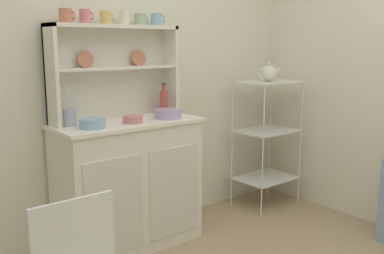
{
  "coord_description": "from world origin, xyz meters",
  "views": [
    {
      "loc": [
        -1.54,
        -1.11,
        1.37
      ],
      "look_at": [
        0.27,
        1.12,
        0.83
      ],
      "focal_mm": 41.12,
      "sensor_mm": 36.0,
      "label": 1
    }
  ],
  "objects_px": {
    "porcelain_teapot": "(269,73)",
    "bowl_mixing_large": "(92,123)",
    "hutch_cabinet": "(129,183)",
    "jam_bottle": "(164,102)",
    "cup_terracotta_0": "(66,16)",
    "bakers_rack": "(267,129)",
    "hutch_shelf_unit": "(113,64)",
    "utensil_jar": "(70,117)"
  },
  "relations": [
    {
      "from": "porcelain_teapot",
      "to": "bowl_mixing_large",
      "type": "bearing_deg",
      "value": -179.52
    },
    {
      "from": "hutch_cabinet",
      "to": "jam_bottle",
      "type": "distance_m",
      "value": 0.63
    },
    {
      "from": "cup_terracotta_0",
      "to": "bowl_mixing_large",
      "type": "bearing_deg",
      "value": -75.97
    },
    {
      "from": "porcelain_teapot",
      "to": "jam_bottle",
      "type": "bearing_deg",
      "value": 171.28
    },
    {
      "from": "bakers_rack",
      "to": "cup_terracotta_0",
      "type": "bearing_deg",
      "value": 173.69
    },
    {
      "from": "cup_terracotta_0",
      "to": "porcelain_teapot",
      "type": "height_order",
      "value": "cup_terracotta_0"
    },
    {
      "from": "hutch_cabinet",
      "to": "bakers_rack",
      "type": "xyz_separation_m",
      "value": [
        1.31,
        -0.06,
        0.21
      ]
    },
    {
      "from": "hutch_shelf_unit",
      "to": "cup_terracotta_0",
      "type": "distance_m",
      "value": 0.45
    },
    {
      "from": "hutch_cabinet",
      "to": "bakers_rack",
      "type": "relative_size",
      "value": 0.92
    },
    {
      "from": "utensil_jar",
      "to": "cup_terracotta_0",
      "type": "bearing_deg",
      "value": 58.63
    },
    {
      "from": "hutch_cabinet",
      "to": "bowl_mixing_large",
      "type": "distance_m",
      "value": 0.54
    },
    {
      "from": "cup_terracotta_0",
      "to": "utensil_jar",
      "type": "bearing_deg",
      "value": -121.37
    },
    {
      "from": "bakers_rack",
      "to": "utensil_jar",
      "type": "distance_m",
      "value": 1.7
    },
    {
      "from": "hutch_cabinet",
      "to": "bowl_mixing_large",
      "type": "bearing_deg",
      "value": -165.55
    },
    {
      "from": "utensil_jar",
      "to": "porcelain_teapot",
      "type": "distance_m",
      "value": 1.69
    },
    {
      "from": "hutch_shelf_unit",
      "to": "cup_terracotta_0",
      "type": "relative_size",
      "value": 9.77
    },
    {
      "from": "bakers_rack",
      "to": "cup_terracotta_0",
      "type": "distance_m",
      "value": 1.88
    },
    {
      "from": "bowl_mixing_large",
      "to": "jam_bottle",
      "type": "distance_m",
      "value": 0.67
    },
    {
      "from": "hutch_cabinet",
      "to": "hutch_shelf_unit",
      "type": "xyz_separation_m",
      "value": [
        0.0,
        0.16,
        0.79
      ]
    },
    {
      "from": "hutch_cabinet",
      "to": "bowl_mixing_large",
      "type": "relative_size",
      "value": 6.24
    },
    {
      "from": "utensil_jar",
      "to": "hutch_cabinet",
      "type": "bearing_deg",
      "value": -12.21
    },
    {
      "from": "hutch_cabinet",
      "to": "utensil_jar",
      "type": "height_order",
      "value": "utensil_jar"
    },
    {
      "from": "cup_terracotta_0",
      "to": "porcelain_teapot",
      "type": "relative_size",
      "value": 0.42
    },
    {
      "from": "hutch_shelf_unit",
      "to": "bowl_mixing_large",
      "type": "height_order",
      "value": "hutch_shelf_unit"
    },
    {
      "from": "hutch_cabinet",
      "to": "bowl_mixing_large",
      "type": "height_order",
      "value": "bowl_mixing_large"
    },
    {
      "from": "hutch_cabinet",
      "to": "bakers_rack",
      "type": "height_order",
      "value": "bakers_rack"
    },
    {
      "from": "utensil_jar",
      "to": "porcelain_teapot",
      "type": "relative_size",
      "value": 1.11
    },
    {
      "from": "bowl_mixing_large",
      "to": "hutch_cabinet",
      "type": "bearing_deg",
      "value": 14.45
    },
    {
      "from": "hutch_cabinet",
      "to": "jam_bottle",
      "type": "relative_size",
      "value": 4.34
    },
    {
      "from": "cup_terracotta_0",
      "to": "jam_bottle",
      "type": "relative_size",
      "value": 0.41
    },
    {
      "from": "cup_terracotta_0",
      "to": "jam_bottle",
      "type": "bearing_deg",
      "value": -2.97
    },
    {
      "from": "jam_bottle",
      "to": "utensil_jar",
      "type": "xyz_separation_m",
      "value": [
        -0.72,
        -0.01,
        -0.03
      ]
    },
    {
      "from": "hutch_shelf_unit",
      "to": "cup_terracotta_0",
      "type": "xyz_separation_m",
      "value": [
        -0.33,
        -0.04,
        0.3
      ]
    },
    {
      "from": "porcelain_teapot",
      "to": "hutch_cabinet",
      "type": "bearing_deg",
      "value": 177.39
    },
    {
      "from": "cup_terracotta_0",
      "to": "bakers_rack",
      "type": "bearing_deg",
      "value": -6.31
    },
    {
      "from": "jam_bottle",
      "to": "porcelain_teapot",
      "type": "distance_m",
      "value": 0.98
    },
    {
      "from": "bowl_mixing_large",
      "to": "porcelain_teapot",
      "type": "xyz_separation_m",
      "value": [
        1.6,
        0.01,
        0.23
      ]
    },
    {
      "from": "bakers_rack",
      "to": "porcelain_teapot",
      "type": "xyz_separation_m",
      "value": [
        -0.0,
        -0.0,
        0.47
      ]
    },
    {
      "from": "bakers_rack",
      "to": "cup_terracotta_0",
      "type": "height_order",
      "value": "cup_terracotta_0"
    },
    {
      "from": "bakers_rack",
      "to": "bowl_mixing_large",
      "type": "xyz_separation_m",
      "value": [
        -1.6,
        -0.01,
        0.24
      ]
    },
    {
      "from": "hutch_cabinet",
      "to": "porcelain_teapot",
      "type": "xyz_separation_m",
      "value": [
        1.31,
        -0.06,
        0.69
      ]
    },
    {
      "from": "bakers_rack",
      "to": "jam_bottle",
      "type": "relative_size",
      "value": 4.73
    }
  ]
}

